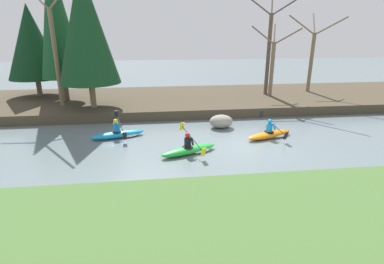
# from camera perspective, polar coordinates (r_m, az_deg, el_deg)

# --- Properties ---
(ground_plane) EXTENTS (90.00, 90.00, 0.00)m
(ground_plane) POSITION_cam_1_polar(r_m,az_deg,el_deg) (14.59, 10.97, -2.69)
(ground_plane) COLOR slate
(riverbank_near) EXTENTS (44.00, 5.25, 0.88)m
(riverbank_near) POSITION_cam_1_polar(r_m,az_deg,el_deg) (8.71, 26.08, -16.94)
(riverbank_near) COLOR #476B33
(riverbank_near) RESTS_ON ground
(riverbank_far) EXTENTS (44.00, 8.58, 0.61)m
(riverbank_far) POSITION_cam_1_polar(r_m,az_deg,el_deg) (22.84, 4.17, 6.21)
(riverbank_far) COLOR #473D2D
(riverbank_far) RESTS_ON ground
(conifer_tree_far_left) EXTENTS (3.73, 3.73, 6.45)m
(conifer_tree_far_left) POSITION_cam_1_polar(r_m,az_deg,el_deg) (24.92, -28.24, 14.86)
(conifer_tree_far_left) COLOR brown
(conifer_tree_far_left) RESTS_ON riverbank_far
(conifer_tree_left) EXTENTS (2.74, 2.74, 9.41)m
(conifer_tree_left) POSITION_cam_1_polar(r_m,az_deg,el_deg) (22.33, -24.50, 19.37)
(conifer_tree_left) COLOR brown
(conifer_tree_left) RESTS_ON riverbank_far
(conifer_tree_mid_left) EXTENTS (3.65, 3.65, 8.20)m
(conifer_tree_mid_left) POSITION_cam_1_polar(r_m,az_deg,el_deg) (19.55, -19.67, 18.41)
(conifer_tree_mid_left) COLOR #7A664C
(conifer_tree_mid_left) RESTS_ON riverbank_far
(bare_tree_upstream) EXTENTS (4.34, 4.29, 7.95)m
(bare_tree_upstream) POSITION_cam_1_polar(r_m,az_deg,el_deg) (21.04, -24.59, 14.70)
(bare_tree_upstream) COLOR #7A664C
(bare_tree_upstream) RESTS_ON riverbank_far
(bare_tree_mid_upstream) EXTENTS (4.25, 4.20, 7.77)m
(bare_tree_mid_upstream) POSITION_cam_1_polar(r_m,az_deg,el_deg) (23.61, 14.49, 15.81)
(bare_tree_mid_upstream) COLOR brown
(bare_tree_mid_upstream) RESTS_ON riverbank_far
(bare_tree_mid_downstream) EXTENTS (2.87, 2.83, 5.13)m
(bare_tree_mid_downstream) POSITION_cam_1_polar(r_m,az_deg,el_deg) (23.14, 15.08, 12.64)
(bare_tree_mid_downstream) COLOR #7A664C
(bare_tree_mid_downstream) RESTS_ON riverbank_far
(bare_tree_downstream) EXTENTS (3.31, 3.27, 5.97)m
(bare_tree_downstream) POSITION_cam_1_polar(r_m,az_deg,el_deg) (25.76, 21.86, 13.41)
(bare_tree_downstream) COLOR #7A664C
(bare_tree_downstream) RESTS_ON riverbank_far
(kayaker_lead) EXTENTS (2.74, 2.00, 1.20)m
(kayaker_lead) POSITION_cam_1_polar(r_m,az_deg,el_deg) (15.95, 14.86, -0.34)
(kayaker_lead) COLOR orange
(kayaker_lead) RESTS_ON ground
(kayaker_middle) EXTENTS (2.72, 1.98, 1.20)m
(kayaker_middle) POSITION_cam_1_polar(r_m,az_deg,el_deg) (13.47, -0.20, -3.26)
(kayaker_middle) COLOR green
(kayaker_middle) RESTS_ON ground
(kayaker_trailing) EXTENTS (2.77, 2.03, 1.20)m
(kayaker_trailing) POSITION_cam_1_polar(r_m,az_deg,el_deg) (15.89, -13.58, -0.31)
(kayaker_trailing) COLOR #1993D6
(kayaker_trailing) RESTS_ON ground
(boulder_midstream) EXTENTS (1.32, 1.03, 0.75)m
(boulder_midstream) POSITION_cam_1_polar(r_m,az_deg,el_deg) (17.02, 5.56, 2.03)
(boulder_midstream) COLOR gray
(boulder_midstream) RESTS_ON ground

